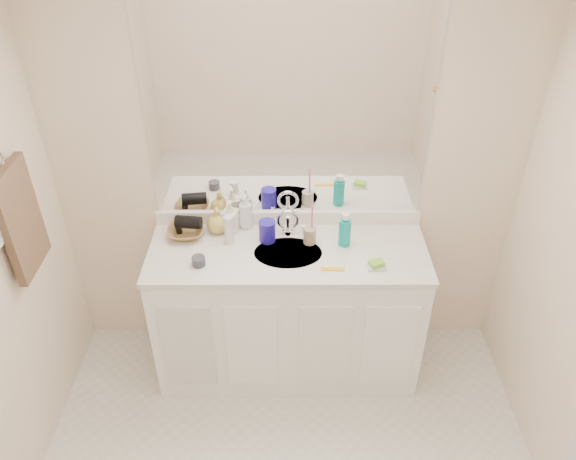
{
  "coord_description": "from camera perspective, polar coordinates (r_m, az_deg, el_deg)",
  "views": [
    {
      "loc": [
        -0.0,
        -1.4,
        2.72
      ],
      "look_at": [
        0.0,
        0.97,
        1.05
      ],
      "focal_mm": 35.0,
      "sensor_mm": 36.0,
      "label": 1
    }
  ],
  "objects": [
    {
      "name": "orange_comb",
      "position": [
        2.92,
        4.54,
        -3.99
      ],
      "size": [
        0.12,
        0.03,
        0.01
      ],
      "primitive_type": "cube",
      "rotation": [
        0.0,
        0.0,
        -0.03
      ],
      "color": "yellow",
      "rests_on": "countertop"
    },
    {
      "name": "ceiling",
      "position": [
        1.43,
        0.08,
        22.2
      ],
      "size": [
        2.6,
        2.6,
        0.02
      ],
      "primitive_type": "cube",
      "color": "white",
      "rests_on": "wall_back"
    },
    {
      "name": "wall_back",
      "position": [
        3.1,
        -0.01,
        5.74
      ],
      "size": [
        2.6,
        0.02,
        2.4
      ],
      "primitive_type": "cube",
      "color": "#F6DDC1",
      "rests_on": "floor"
    },
    {
      "name": "soap_bottle_white",
      "position": [
        3.18,
        -4.35,
        1.92
      ],
      "size": [
        0.08,
        0.08,
        0.21
      ],
      "primitive_type": "imported",
      "rotation": [
        0.0,
        0.0,
        -0.02
      ],
      "color": "white",
      "rests_on": "countertop"
    },
    {
      "name": "green_soap",
      "position": [
        2.95,
        8.99,
        -3.36
      ],
      "size": [
        0.09,
        0.07,
        0.03
      ],
      "primitive_type": "cube",
      "rotation": [
        0.0,
        0.0,
        0.37
      ],
      "color": "#7CC831",
      "rests_on": "soap_dish"
    },
    {
      "name": "mirror",
      "position": [
        2.93,
        -0.01,
        11.82
      ],
      "size": [
        1.48,
        0.01,
        1.2
      ],
      "primitive_type": "cube",
      "color": "white",
      "rests_on": "wall_back"
    },
    {
      "name": "wicker_basket",
      "position": [
        3.19,
        -10.32,
        -0.17
      ],
      "size": [
        0.22,
        0.22,
        0.05
      ],
      "primitive_type": "imported",
      "rotation": [
        0.0,
        0.0,
        0.07
      ],
      "color": "olive",
      "rests_on": "countertop"
    },
    {
      "name": "toothbrush",
      "position": [
        3.02,
        2.46,
        1.03
      ],
      "size": [
        0.01,
        0.04,
        0.19
      ],
      "primitive_type": "cylinder",
      "rotation": [
        0.14,
        0.0,
        -0.12
      ],
      "color": "#FF43AD",
      "rests_on": "tan_cup"
    },
    {
      "name": "dark_jar",
      "position": [
        2.97,
        -9.07,
        -3.13
      ],
      "size": [
        0.07,
        0.07,
        0.05
      ],
      "primitive_type": "cylinder",
      "rotation": [
        0.0,
        0.0,
        -0.01
      ],
      "color": "#38383F",
      "rests_on": "countertop"
    },
    {
      "name": "hand_towel",
      "position": [
        2.9,
        -25.48,
        0.93
      ],
      "size": [
        0.04,
        0.32,
        0.55
      ],
      "primitive_type": "cube",
      "color": "#412F22",
      "rests_on": "towel_ring"
    },
    {
      "name": "backsplash",
      "position": [
        3.23,
        -0.01,
        1.28
      ],
      "size": [
        1.52,
        0.03,
        0.08
      ],
      "primitive_type": "cube",
      "color": "white",
      "rests_on": "countertop"
    },
    {
      "name": "faucet",
      "position": [
        3.14,
        -0.01,
        0.49
      ],
      "size": [
        0.02,
        0.02,
        0.11
      ],
      "primitive_type": "cylinder",
      "color": "silver",
      "rests_on": "countertop"
    },
    {
      "name": "blue_mug",
      "position": [
        3.08,
        -2.13,
        -0.11
      ],
      "size": [
        0.12,
        0.12,
        0.12
      ],
      "primitive_type": "cylinder",
      "rotation": [
        0.0,
        0.0,
        0.43
      ],
      "color": "#21169B",
      "rests_on": "countertop"
    },
    {
      "name": "extra_white_bottle",
      "position": [
        3.07,
        -6.0,
        0.04
      ],
      "size": [
        0.05,
        0.05,
        0.17
      ],
      "primitive_type": "cylinder",
      "rotation": [
        0.0,
        0.0,
        0.03
      ],
      "color": "silver",
      "rests_on": "countertop"
    },
    {
      "name": "countertop",
      "position": [
        3.05,
        -0.0,
        -2.3
      ],
      "size": [
        1.52,
        0.57,
        0.03
      ],
      "primitive_type": "cube",
      "color": "silver",
      "rests_on": "vanity_cabinet"
    },
    {
      "name": "soap_bottle_cream",
      "position": [
        3.16,
        -5.87,
        1.44
      ],
      "size": [
        0.11,
        0.11,
        0.19
      ],
      "primitive_type": "imported",
      "rotation": [
        0.0,
        0.0,
        -0.27
      ],
      "color": "#FDF5CE",
      "rests_on": "countertop"
    },
    {
      "name": "sink_basin",
      "position": [
        3.03,
        -0.0,
        -2.48
      ],
      "size": [
        0.37,
        0.37,
        0.02
      ],
      "primitive_type": "cylinder",
      "color": "beige",
      "rests_on": "countertop"
    },
    {
      "name": "soap_dish",
      "position": [
        2.96,
        8.96,
        -3.65
      ],
      "size": [
        0.1,
        0.08,
        0.01
      ],
      "primitive_type": "cube",
      "rotation": [
        0.0,
        0.0,
        0.08
      ],
      "color": "silver",
      "rests_on": "countertop"
    },
    {
      "name": "mouthwash_bottle",
      "position": [
        3.06,
        5.78,
        -0.24
      ],
      "size": [
        0.08,
        0.08,
        0.16
      ],
      "primitive_type": "cylinder",
      "rotation": [
        0.0,
        0.0,
        0.26
      ],
      "color": "#0D9E94",
      "rests_on": "countertop"
    },
    {
      "name": "soap_bottle_yellow",
      "position": [
        3.17,
        -7.19,
        1.02
      ],
      "size": [
        0.15,
        0.15,
        0.16
      ],
      "primitive_type": "imported",
      "rotation": [
        0.0,
        0.0,
        0.24
      ],
      "color": "#D2B451",
      "rests_on": "countertop"
    },
    {
      "name": "tan_cup",
      "position": [
        3.08,
        2.23,
        -0.56
      ],
      "size": [
        0.09,
        0.09,
        0.09
      ],
      "primitive_type": "cylinder",
      "rotation": [
        0.0,
        0.0,
        0.37
      ],
      "color": "tan",
      "rests_on": "countertop"
    },
    {
      "name": "vanity_cabinet",
      "position": [
        3.34,
        -0.0,
        -8.3
      ],
      "size": [
        1.5,
        0.55,
        0.85
      ],
      "primitive_type": "cube",
      "color": "white",
      "rests_on": "floor"
    },
    {
      "name": "hair_dryer",
      "position": [
        3.15,
        -10.08,
        0.79
      ],
      "size": [
        0.15,
        0.09,
        0.07
      ],
      "primitive_type": "cylinder",
      "rotation": [
        0.0,
        1.57,
        -0.13
      ],
      "color": "black",
      "rests_on": "wicker_basket"
    }
  ]
}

